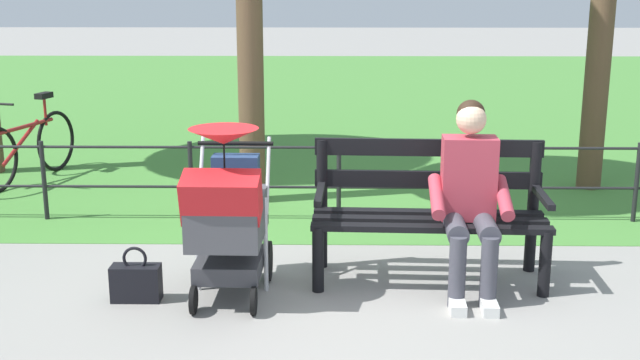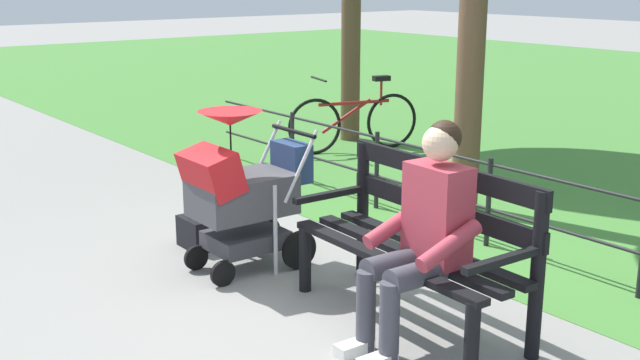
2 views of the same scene
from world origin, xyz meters
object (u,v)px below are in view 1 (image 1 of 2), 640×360
(park_bench, at_px, (429,205))
(handbag, at_px, (136,282))
(stroller, at_px, (228,211))
(bicycle, at_px, (28,147))
(person_on_bench, at_px, (470,193))

(park_bench, height_order, handbag, park_bench)
(stroller, xyz_separation_m, handbag, (0.60, 0.06, -0.47))
(stroller, bearing_deg, park_bench, -163.42)
(stroller, distance_m, bicycle, 3.99)
(handbag, distance_m, bicycle, 3.70)
(bicycle, bearing_deg, stroller, 128.32)
(park_bench, relative_size, person_on_bench, 1.27)
(park_bench, distance_m, stroller, 1.40)
(park_bench, bearing_deg, person_on_bench, 137.48)
(person_on_bench, distance_m, stroller, 1.60)
(handbag, bearing_deg, park_bench, -166.72)
(stroller, bearing_deg, person_on_bench, -173.63)
(handbag, xyz_separation_m, bicycle, (1.86, -3.18, 0.24))
(person_on_bench, xyz_separation_m, stroller, (1.59, 0.18, -0.08))
(person_on_bench, bearing_deg, stroller, 6.37)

